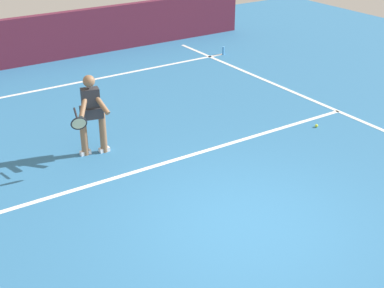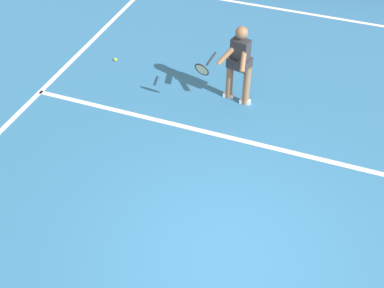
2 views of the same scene
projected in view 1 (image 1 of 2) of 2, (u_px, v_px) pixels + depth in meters
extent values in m
plane|color=teal|center=(245.00, 225.00, 8.24)|extent=(25.68, 25.68, 0.00)
cube|color=#561E33|center=(30.00, 40.00, 15.15)|extent=(14.08, 0.24, 1.33)
cube|color=white|center=(62.00, 86.00, 13.79)|extent=(10.08, 0.10, 0.01)
cube|color=white|center=(164.00, 163.00, 10.02)|extent=(9.08, 0.10, 0.01)
cylinder|color=#8C6647|center=(103.00, 133.00, 10.29)|extent=(0.13, 0.13, 0.78)
cylinder|color=#8C6647|center=(84.00, 136.00, 10.18)|extent=(0.13, 0.13, 0.78)
cube|color=white|center=(104.00, 150.00, 10.44)|extent=(0.20, 0.10, 0.08)
cube|color=white|center=(85.00, 153.00, 10.33)|extent=(0.20, 0.10, 0.08)
cube|color=#2D2D33|center=(91.00, 102.00, 9.95)|extent=(0.36, 0.27, 0.52)
cube|color=#2D2D33|center=(92.00, 112.00, 10.04)|extent=(0.45, 0.37, 0.20)
sphere|color=#8C6647|center=(89.00, 81.00, 9.78)|extent=(0.22, 0.22, 0.22)
cylinder|color=#8C6647|center=(100.00, 103.00, 9.86)|extent=(0.18, 0.49, 0.37)
cylinder|color=#8C6647|center=(84.00, 105.00, 9.77)|extent=(0.37, 0.43, 0.37)
cylinder|color=black|center=(76.00, 114.00, 9.50)|extent=(0.10, 0.29, 0.14)
torus|color=black|center=(79.00, 124.00, 9.27)|extent=(0.30, 0.18, 0.28)
cylinder|color=beige|center=(79.00, 124.00, 9.27)|extent=(0.25, 0.14, 0.23)
sphere|color=#D1E533|center=(316.00, 126.00, 11.47)|extent=(0.07, 0.07, 0.07)
cylinder|color=#4C9EE5|center=(223.00, 51.00, 16.18)|extent=(0.07, 0.07, 0.24)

